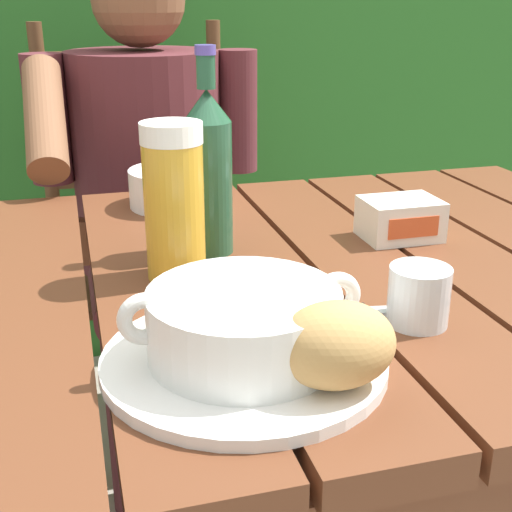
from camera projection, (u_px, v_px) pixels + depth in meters
dining_table at (257, 338)px, 0.92m from camera, size 1.26×0.82×0.76m
hedge_backdrop at (187, 23)px, 2.24m from camera, size 3.07×0.86×2.49m
chair_near_diner at (146, 249)px, 1.73m from camera, size 0.47×0.43×1.03m
person_eating at (150, 186)px, 1.47m from camera, size 0.48×0.47×1.19m
serving_plate at (244, 359)px, 0.65m from camera, size 0.27×0.27×0.01m
soup_bowl at (244, 322)px, 0.63m from camera, size 0.23×0.18×0.07m
bread_roll at (336, 345)px, 0.58m from camera, size 0.11×0.08×0.08m
beer_glass at (174, 202)px, 0.82m from camera, size 0.07×0.07×0.19m
beer_bottle at (208, 170)px, 0.90m from camera, size 0.06×0.06×0.27m
water_glass_small at (419, 296)px, 0.72m from camera, size 0.07×0.07×0.06m
butter_tub at (400, 219)px, 0.98m from camera, size 0.11×0.08×0.06m
table_knife at (364, 311)px, 0.75m from camera, size 0.16×0.04×0.01m
diner_bowl at (175, 187)px, 1.13m from camera, size 0.15×0.15×0.06m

